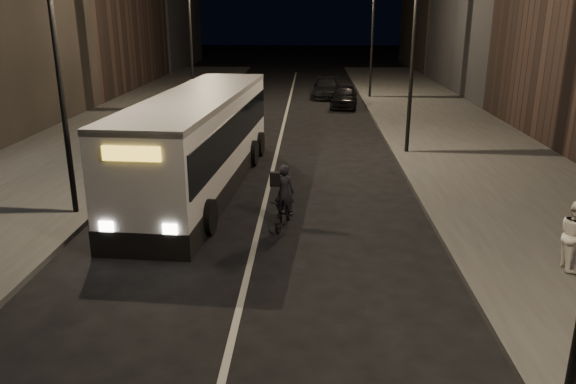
# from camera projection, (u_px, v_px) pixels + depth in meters

# --- Properties ---
(ground) EXTENTS (180.00, 180.00, 0.00)m
(ground) POSITION_uv_depth(u_px,v_px,m) (246.00, 280.00, 12.98)
(ground) COLOR black
(ground) RESTS_ON ground
(sidewalk_right) EXTENTS (7.00, 70.00, 0.16)m
(sidewalk_right) POSITION_uv_depth(u_px,v_px,m) (462.00, 143.00, 25.94)
(sidewalk_right) COLOR #373734
(sidewalk_right) RESTS_ON ground
(sidewalk_left) EXTENTS (7.00, 70.00, 0.16)m
(sidewalk_left) POSITION_uv_depth(u_px,v_px,m) (100.00, 140.00, 26.58)
(sidewalk_left) COLOR #373734
(sidewalk_left) RESTS_ON ground
(streetlight_right_mid) EXTENTS (1.20, 0.44, 8.12)m
(streetlight_right_mid) POSITION_uv_depth(u_px,v_px,m) (408.00, 25.00, 22.52)
(streetlight_right_mid) COLOR black
(streetlight_right_mid) RESTS_ON sidewalk_right
(streetlight_right_far) EXTENTS (1.20, 0.44, 8.12)m
(streetlight_right_far) POSITION_uv_depth(u_px,v_px,m) (369.00, 19.00, 37.72)
(streetlight_right_far) COLOR black
(streetlight_right_far) RESTS_ON sidewalk_right
(streetlight_left_near) EXTENTS (1.20, 0.44, 8.12)m
(streetlight_left_near) POSITION_uv_depth(u_px,v_px,m) (64.00, 33.00, 15.32)
(streetlight_left_near) COLOR black
(streetlight_left_near) RESTS_ON sidewalk_left
(streetlight_left_far) EXTENTS (1.20, 0.44, 8.12)m
(streetlight_left_far) POSITION_uv_depth(u_px,v_px,m) (194.00, 21.00, 32.42)
(streetlight_left_far) COLOR black
(streetlight_left_far) RESTS_ON sidewalk_left
(city_bus) EXTENTS (3.53, 12.34, 3.29)m
(city_bus) POSITION_uv_depth(u_px,v_px,m) (200.00, 137.00, 19.25)
(city_bus) COLOR silver
(city_bus) RESTS_ON ground
(cyclist_on_bicycle) EXTENTS (0.92, 1.74, 1.91)m
(cyclist_on_bicycle) POSITION_uv_depth(u_px,v_px,m) (284.00, 206.00, 15.94)
(cyclist_on_bicycle) COLOR black
(cyclist_on_bicycle) RESTS_ON ground
(pedestrian_woman) EXTENTS (0.68, 0.85, 1.66)m
(pedestrian_woman) POSITION_uv_depth(u_px,v_px,m) (575.00, 235.00, 12.97)
(pedestrian_woman) COLOR white
(pedestrian_woman) RESTS_ON sidewalk_right
(car_near) EXTENTS (2.01, 4.20, 1.38)m
(car_near) POSITION_uv_depth(u_px,v_px,m) (344.00, 96.00, 35.80)
(car_near) COLOR black
(car_near) RESTS_ON ground
(car_mid) EXTENTS (1.91, 4.52, 1.45)m
(car_mid) POSITION_uv_depth(u_px,v_px,m) (243.00, 91.00, 38.04)
(car_mid) COLOR #353638
(car_mid) RESTS_ON ground
(car_far) EXTENTS (2.02, 4.64, 1.33)m
(car_far) POSITION_uv_depth(u_px,v_px,m) (327.00, 88.00, 39.84)
(car_far) COLOR black
(car_far) RESTS_ON ground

